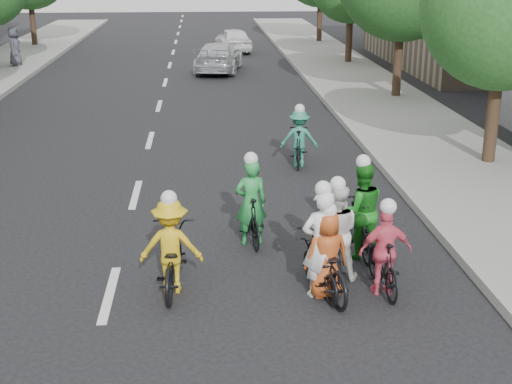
{
  "coord_description": "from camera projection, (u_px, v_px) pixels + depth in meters",
  "views": [
    {
      "loc": [
        1.55,
        -10.41,
        5.14
      ],
      "look_at": [
        2.5,
        1.98,
        1.0
      ],
      "focal_mm": 50.0,
      "sensor_mm": 36.0,
      "label": 1
    }
  ],
  "objects": [
    {
      "name": "cyclist_2",
      "position": [
        171.0,
        254.0,
        11.34
      ],
      "size": [
        1.03,
        1.94,
        1.7
      ],
      "rotation": [
        0.0,
        0.0,
        3.08
      ],
      "color": "black",
      "rests_on": "ground"
    },
    {
      "name": "curb_right",
      "position": [
        354.0,
        133.0,
        21.23
      ],
      "size": [
        0.18,
        80.0,
        0.18
      ],
      "primitive_type": "cube",
      "color": "#999993",
      "rests_on": "ground"
    },
    {
      "name": "follow_car_trail",
      "position": [
        233.0,
        40.0,
        39.73
      ],
      "size": [
        2.16,
        4.08,
        1.32
      ],
      "primitive_type": "imported",
      "rotation": [
        0.0,
        0.0,
        3.3
      ],
      "color": "white",
      "rests_on": "ground"
    },
    {
      "name": "spectator_2",
      "position": [
        14.0,
        47.0,
        33.6
      ],
      "size": [
        0.58,
        0.88,
        1.79
      ],
      "primitive_type": "imported",
      "rotation": [
        0.0,
        0.0,
        1.58
      ],
      "color": "#454551",
      "rests_on": "sidewalk_left"
    },
    {
      "name": "cyclist_6",
      "position": [
        335.0,
        242.0,
        11.81
      ],
      "size": [
        0.85,
        1.84,
        1.78
      ],
      "rotation": [
        0.0,
        0.0,
        3.04
      ],
      "color": "black",
      "rests_on": "ground"
    },
    {
      "name": "sidewalk_right",
      "position": [
        418.0,
        133.0,
        21.37
      ],
      "size": [
        4.0,
        80.0,
        0.15
      ],
      "primitive_type": "cube",
      "color": "gray",
      "rests_on": "ground"
    },
    {
      "name": "cyclist_1",
      "position": [
        360.0,
        218.0,
        12.63
      ],
      "size": [
        0.89,
        1.75,
        1.89
      ],
      "rotation": [
        0.0,
        0.0,
        3.21
      ],
      "color": "black",
      "rests_on": "ground"
    },
    {
      "name": "cyclist_5",
      "position": [
        251.0,
        212.0,
        13.23
      ],
      "size": [
        0.64,
        1.61,
        1.78
      ],
      "rotation": [
        0.0,
        0.0,
        3.26
      ],
      "color": "black",
      "rests_on": "ground"
    },
    {
      "name": "cyclist_7",
      "position": [
        299.0,
        142.0,
        18.13
      ],
      "size": [
        1.01,
        1.68,
        1.61
      ],
      "rotation": [
        0.0,
        0.0,
        3.02
      ],
      "color": "black",
      "rests_on": "ground"
    },
    {
      "name": "tree_r_0",
      "position": [
        504.0,
        7.0,
        16.98
      ],
      "size": [
        4.0,
        4.0,
        5.97
      ],
      "color": "black",
      "rests_on": "ground"
    },
    {
      "name": "cyclist_3",
      "position": [
        384.0,
        258.0,
        11.27
      ],
      "size": [
        0.87,
        1.54,
        1.6
      ],
      "rotation": [
        0.0,
        0.0,
        3.2
      ],
      "color": "black",
      "rests_on": "ground"
    },
    {
      "name": "follow_car_lead",
      "position": [
        219.0,
        57.0,
        32.83
      ],
      "size": [
        2.58,
        4.85,
        1.34
      ],
      "primitive_type": "imported",
      "rotation": [
        0.0,
        0.0,
        2.98
      ],
      "color": "silver",
      "rests_on": "ground"
    },
    {
      "name": "cyclist_4",
      "position": [
        326.0,
        261.0,
        11.21
      ],
      "size": [
        0.95,
        1.94,
        1.58
      ],
      "rotation": [
        0.0,
        0.0,
        3.31
      ],
      "color": "black",
      "rests_on": "ground"
    },
    {
      "name": "cyclist_0",
      "position": [
        320.0,
        257.0,
        11.2
      ],
      "size": [
        0.81,
        1.59,
        1.9
      ],
      "rotation": [
        0.0,
        0.0,
        3.33
      ],
      "color": "black",
      "rests_on": "ground"
    },
    {
      "name": "ground",
      "position": [
        110.0,
        294.0,
        11.36
      ],
      "size": [
        120.0,
        120.0,
        0.0
      ],
      "primitive_type": "plane",
      "color": "black",
      "rests_on": "ground"
    }
  ]
}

